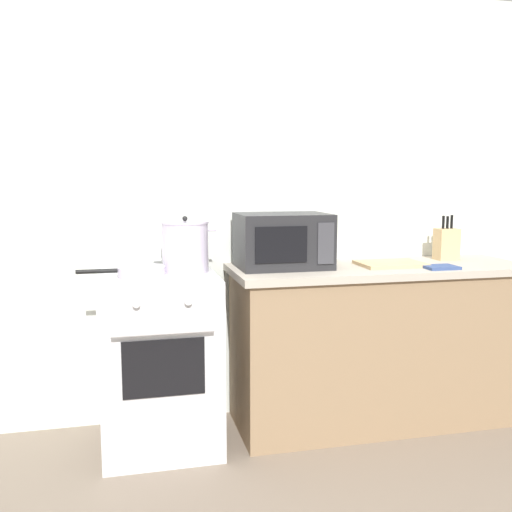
{
  "coord_description": "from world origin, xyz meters",
  "views": [
    {
      "loc": [
        -0.53,
        -2.36,
        1.42
      ],
      "look_at": [
        0.17,
        0.6,
        1.0
      ],
      "focal_mm": 40.28,
      "sensor_mm": 36.0,
      "label": 1
    }
  ],
  "objects_px": {
    "frying_pan": "(140,272)",
    "knife_block": "(447,244)",
    "stove": "(160,361)",
    "stock_pot": "(185,246)",
    "cutting_board": "(391,264)",
    "oven_mitt": "(440,267)",
    "microwave": "(283,241)"
  },
  "relations": [
    {
      "from": "oven_mitt",
      "to": "stove",
      "type": "bearing_deg",
      "value": 174.05
    },
    {
      "from": "frying_pan",
      "to": "knife_block",
      "type": "relative_size",
      "value": 1.61
    },
    {
      "from": "microwave",
      "to": "stove",
      "type": "bearing_deg",
      "value": -173.48
    },
    {
      "from": "stove",
      "to": "stock_pot",
      "type": "bearing_deg",
      "value": 25.98
    },
    {
      "from": "stove",
      "to": "frying_pan",
      "type": "xyz_separation_m",
      "value": [
        -0.09,
        -0.04,
        0.48
      ]
    },
    {
      "from": "stove",
      "to": "microwave",
      "type": "height_order",
      "value": "microwave"
    },
    {
      "from": "stock_pot",
      "to": "oven_mitt",
      "type": "xyz_separation_m",
      "value": [
        1.37,
        -0.23,
        -0.13
      ]
    },
    {
      "from": "cutting_board",
      "to": "oven_mitt",
      "type": "bearing_deg",
      "value": -36.33
    },
    {
      "from": "stove",
      "to": "oven_mitt",
      "type": "distance_m",
      "value": 1.6
    },
    {
      "from": "microwave",
      "to": "knife_block",
      "type": "distance_m",
      "value": 1.05
    },
    {
      "from": "oven_mitt",
      "to": "microwave",
      "type": "bearing_deg",
      "value": 164.04
    },
    {
      "from": "microwave",
      "to": "stock_pot",
      "type": "bearing_deg",
      "value": -179.5
    },
    {
      "from": "frying_pan",
      "to": "oven_mitt",
      "type": "relative_size",
      "value": 2.43
    },
    {
      "from": "knife_block",
      "to": "oven_mitt",
      "type": "xyz_separation_m",
      "value": [
        -0.22,
        -0.3,
        -0.09
      ]
    },
    {
      "from": "cutting_board",
      "to": "knife_block",
      "type": "xyz_separation_m",
      "value": [
        0.44,
        0.14,
        0.09
      ]
    },
    {
      "from": "microwave",
      "to": "oven_mitt",
      "type": "relative_size",
      "value": 2.78
    },
    {
      "from": "frying_pan",
      "to": "knife_block",
      "type": "height_order",
      "value": "knife_block"
    },
    {
      "from": "stock_pot",
      "to": "frying_pan",
      "type": "height_order",
      "value": "stock_pot"
    },
    {
      "from": "oven_mitt",
      "to": "knife_block",
      "type": "bearing_deg",
      "value": 53.98
    },
    {
      "from": "stove",
      "to": "stock_pot",
      "type": "height_order",
      "value": "stock_pot"
    },
    {
      "from": "cutting_board",
      "to": "oven_mitt",
      "type": "relative_size",
      "value": 2.0
    },
    {
      "from": "cutting_board",
      "to": "stove",
      "type": "bearing_deg",
      "value": -179.95
    },
    {
      "from": "stove",
      "to": "stock_pot",
      "type": "relative_size",
      "value": 2.75
    },
    {
      "from": "microwave",
      "to": "knife_block",
      "type": "xyz_separation_m",
      "value": [
        1.05,
        0.06,
        -0.05
      ]
    },
    {
      "from": "cutting_board",
      "to": "oven_mitt",
      "type": "xyz_separation_m",
      "value": [
        0.22,
        -0.16,
        -0.0
      ]
    },
    {
      "from": "stock_pot",
      "to": "cutting_board",
      "type": "bearing_deg",
      "value": -3.64
    },
    {
      "from": "cutting_board",
      "to": "oven_mitt",
      "type": "distance_m",
      "value": 0.27
    },
    {
      "from": "microwave",
      "to": "knife_block",
      "type": "relative_size",
      "value": 1.84
    },
    {
      "from": "stock_pot",
      "to": "microwave",
      "type": "xyz_separation_m",
      "value": [
        0.54,
        0.0,
        0.02
      ]
    },
    {
      "from": "frying_pan",
      "to": "microwave",
      "type": "relative_size",
      "value": 0.87
    },
    {
      "from": "frying_pan",
      "to": "oven_mitt",
      "type": "xyz_separation_m",
      "value": [
        1.61,
        -0.12,
        -0.02
      ]
    },
    {
      "from": "frying_pan",
      "to": "knife_block",
      "type": "bearing_deg",
      "value": 5.67
    }
  ]
}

